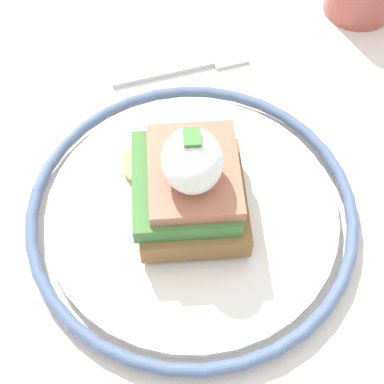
# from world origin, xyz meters

# --- Properties ---
(dining_table) EXTENTS (0.83, 0.87, 0.76)m
(dining_table) POSITION_xyz_m (0.00, 0.00, 0.63)
(dining_table) COLOR beige
(dining_table) RESTS_ON ground_plane
(plate) EXTENTS (0.27, 0.27, 0.02)m
(plate) POSITION_xyz_m (0.02, 0.01, 0.77)
(plate) COLOR silver
(plate) RESTS_ON dining_table
(sandwich) EXTENTS (0.12, 0.10, 0.09)m
(sandwich) POSITION_xyz_m (0.02, 0.00, 0.81)
(sandwich) COLOR olive
(sandwich) RESTS_ON plate
(fork) EXTENTS (0.05, 0.14, 0.00)m
(fork) POSITION_xyz_m (-0.15, 0.01, 0.76)
(fork) COLOR silver
(fork) RESTS_ON dining_table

